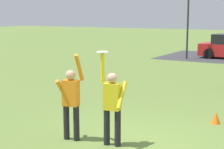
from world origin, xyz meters
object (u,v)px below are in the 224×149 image
person_defender (71,99)px  field_cone_orange (216,118)px  person_catcher (112,103)px  lamppost_by_lot (188,19)px  frisbee_disc (103,52)px

person_defender → field_cone_orange: bearing=40.0°
person_catcher → lamppost_by_lot: 16.60m
frisbee_disc → field_cone_orange: (1.80, 2.85, -1.93)m
field_cone_orange → person_catcher: bearing=-119.3°
person_catcher → field_cone_orange: (1.58, 2.82, -0.82)m
lamppost_by_lot → field_cone_orange: bearing=-68.2°
person_catcher → field_cone_orange: size_ratio=6.50×
frisbee_disc → field_cone_orange: size_ratio=0.78×
lamppost_by_lot → field_cone_orange: lamppost_by_lot is taller
person_defender → frisbee_disc: frisbee_disc is taller
person_catcher → lamppost_by_lot: (-3.73, 16.09, 1.60)m
person_catcher → lamppost_by_lot: bearing=-85.9°
frisbee_disc → person_catcher: bearing=9.0°
field_cone_orange → lamppost_by_lot: bearing=111.8°
frisbee_disc → person_defender: bearing=-171.0°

